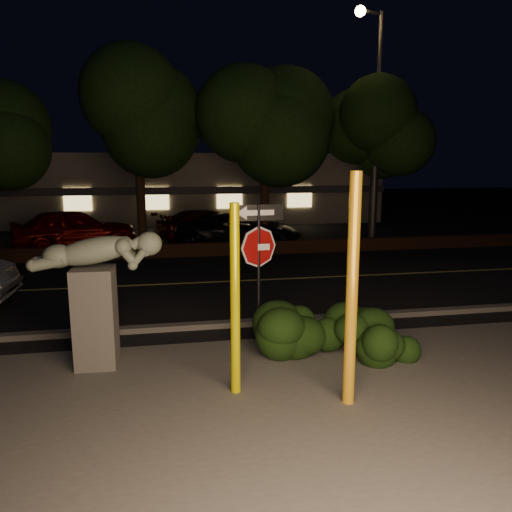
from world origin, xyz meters
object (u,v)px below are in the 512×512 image
(parked_car_dark, at_px, (240,230))
(streetlight, at_px, (374,109))
(parked_car_red, at_px, (74,228))
(parked_car_darkred, at_px, (208,225))
(yellow_pole_left, at_px, (235,301))
(signpost, at_px, (259,247))
(sculpture, at_px, (96,285))
(yellow_pole_right, at_px, (352,292))

(parked_car_dark, bearing_deg, streetlight, -75.48)
(streetlight, bearing_deg, parked_car_red, 154.43)
(parked_car_darkred, bearing_deg, parked_car_dark, -176.45)
(yellow_pole_left, xyz_separation_m, signpost, (0.72, 1.83, 0.49))
(yellow_pole_left, height_order, parked_car_dark, yellow_pole_left)
(streetlight, bearing_deg, parked_car_darkred, 140.79)
(signpost, relative_size, parked_car_darkred, 0.57)
(signpost, xyz_separation_m, sculpture, (-2.90, -0.35, -0.51))
(yellow_pole_left, relative_size, parked_car_darkred, 0.61)
(sculpture, xyz_separation_m, parked_car_darkred, (3.18, 13.89, -0.76))
(yellow_pole_right, bearing_deg, parked_car_red, 112.59)
(sculpture, distance_m, parked_car_darkred, 14.27)
(yellow_pole_right, xyz_separation_m, signpost, (-0.87, 2.48, 0.26))
(parked_car_red, bearing_deg, streetlight, -111.51)
(parked_car_dark, bearing_deg, yellow_pole_left, -171.13)
(signpost, bearing_deg, parked_car_darkred, 85.95)
(yellow_pole_right, bearing_deg, parked_car_dark, 87.79)
(yellow_pole_right, xyz_separation_m, sculpture, (-3.78, 2.14, -0.25))
(parked_car_red, bearing_deg, yellow_pole_left, -177.66)
(yellow_pole_right, distance_m, streetlight, 15.47)
(yellow_pole_right, bearing_deg, sculpture, 150.52)
(streetlight, relative_size, parked_car_darkred, 1.98)
(sculpture, bearing_deg, signpost, 9.12)
(sculpture, relative_size, parked_car_red, 0.48)
(yellow_pole_left, distance_m, parked_car_darkred, 15.43)
(yellow_pole_right, height_order, parked_car_dark, yellow_pole_right)
(yellow_pole_left, distance_m, parked_car_red, 15.00)
(streetlight, height_order, parked_car_darkred, streetlight)
(sculpture, distance_m, parked_car_red, 13.02)
(yellow_pole_left, bearing_deg, parked_car_darkred, 86.32)
(sculpture, relative_size, parked_car_darkred, 0.49)
(parked_car_red, bearing_deg, yellow_pole_right, -173.00)
(yellow_pole_left, xyz_separation_m, streetlight, (7.74, 12.98, 4.20))
(yellow_pole_left, height_order, streetlight, streetlight)
(parked_car_dark, bearing_deg, parked_car_darkred, 46.94)
(yellow_pole_left, relative_size, sculpture, 1.25)
(streetlight, bearing_deg, sculpture, -150.48)
(parked_car_dark, bearing_deg, sculpture, 177.91)
(sculpture, distance_m, streetlight, 15.77)
(yellow_pole_right, bearing_deg, streetlight, 65.71)
(parked_car_darkred, bearing_deg, signpost, 153.42)
(signpost, bearing_deg, parked_car_red, 110.32)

